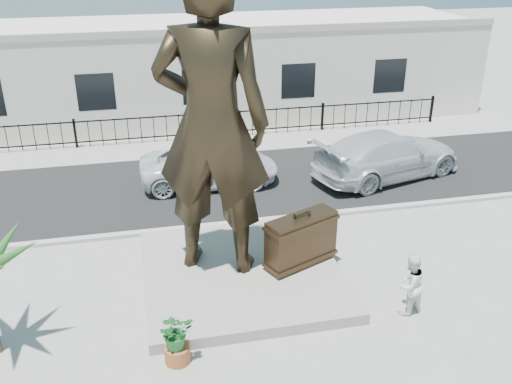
# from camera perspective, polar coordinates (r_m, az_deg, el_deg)

# --- Properties ---
(ground) EXTENTS (100.00, 100.00, 0.00)m
(ground) POSITION_cam_1_polar(r_m,az_deg,el_deg) (14.49, 1.72, -11.59)
(ground) COLOR #9E9991
(ground) RESTS_ON ground
(street) EXTENTS (40.00, 7.00, 0.01)m
(street) POSITION_cam_1_polar(r_m,az_deg,el_deg) (21.31, -3.45, 1.10)
(street) COLOR black
(street) RESTS_ON ground
(curb) EXTENTS (40.00, 0.25, 0.12)m
(curb) POSITION_cam_1_polar(r_m,az_deg,el_deg) (18.18, -1.69, -3.13)
(curb) COLOR #A5A399
(curb) RESTS_ON ground
(far_sidewalk) EXTENTS (40.00, 2.50, 0.02)m
(far_sidewalk) POSITION_cam_1_polar(r_m,az_deg,el_deg) (24.98, -4.92, 4.76)
(far_sidewalk) COLOR #9E9991
(far_sidewalk) RESTS_ON ground
(plinth) EXTENTS (5.20, 5.20, 0.30)m
(plinth) POSITION_cam_1_polar(r_m,az_deg,el_deg) (15.52, -1.42, -8.15)
(plinth) COLOR gray
(plinth) RESTS_ON ground
(fence) EXTENTS (22.00, 0.10, 1.20)m
(fence) POSITION_cam_1_polar(r_m,az_deg,el_deg) (25.53, -5.22, 6.61)
(fence) COLOR black
(fence) RESTS_ON ground
(building) EXTENTS (28.00, 7.00, 4.40)m
(building) POSITION_cam_1_polar(r_m,az_deg,el_deg) (29.13, -6.46, 12.15)
(building) COLOR silver
(building) RESTS_ON ground
(statue) EXTENTS (3.38, 2.80, 7.94)m
(statue) POSITION_cam_1_polar(r_m,az_deg,el_deg) (14.03, -4.48, 6.81)
(statue) COLOR black
(statue) RESTS_ON plinth
(suitcase) EXTENTS (2.10, 1.40, 1.42)m
(suitcase) POSITION_cam_1_polar(r_m,az_deg,el_deg) (15.37, 4.53, -4.83)
(suitcase) COLOR #322415
(suitcase) RESTS_ON plinth
(tourist) EXTENTS (0.96, 0.86, 1.61)m
(tourist) POSITION_cam_1_polar(r_m,az_deg,el_deg) (14.40, 15.12, -8.93)
(tourist) COLOR white
(tourist) RESTS_ON ground
(car_white) EXTENTS (5.07, 2.43, 1.39)m
(car_white) POSITION_cam_1_polar(r_m,az_deg,el_deg) (20.90, -4.68, 2.66)
(car_white) COLOR silver
(car_white) RESTS_ON street
(car_silver) EXTENTS (6.37, 3.96, 1.72)m
(car_silver) POSITION_cam_1_polar(r_m,az_deg,el_deg) (21.94, 12.99, 3.65)
(car_silver) COLOR silver
(car_silver) RESTS_ON street
(worker) EXTENTS (1.22, 0.73, 1.85)m
(worker) POSITION_cam_1_polar(r_m,az_deg,el_deg) (25.10, -2.55, 7.19)
(worker) COLOR orange
(worker) RESTS_ON far_sidewalk
(planter) EXTENTS (0.56, 0.56, 0.40)m
(planter) POSITION_cam_1_polar(r_m,az_deg,el_deg) (13.01, -7.86, -15.74)
(planter) COLOR #9F512A
(planter) RESTS_ON ground
(shrub) EXTENTS (0.86, 0.79, 0.83)m
(shrub) POSITION_cam_1_polar(r_m,az_deg,el_deg) (12.62, -8.03, -13.63)
(shrub) COLOR #22692D
(shrub) RESTS_ON planter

